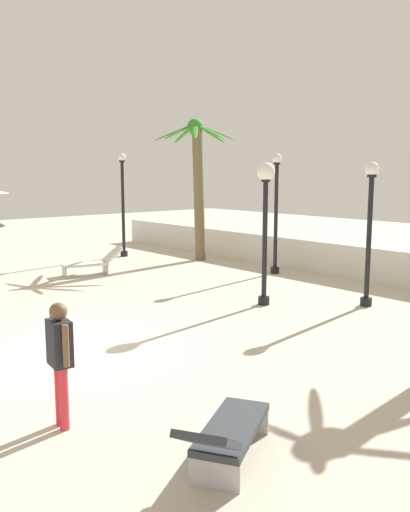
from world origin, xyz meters
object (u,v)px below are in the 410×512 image
(lamp_post_0, at_px, (370,224))
(lounge_chair_1, at_px, (226,433))
(lamp_post_3, at_px, (265,208))
(lounge_chair_0, at_px, (93,262))
(palm_tree_0, at_px, (198,172))
(lamp_post_2, at_px, (276,208))
(guest_2, at_px, (60,353))
(lamp_post_1, at_px, (123,201))

(lamp_post_0, height_order, lounge_chair_1, lamp_post_0)
(lamp_post_3, xyz_separation_m, lounge_chair_0, (-6.20, -1.26, -1.95))
(lounge_chair_0, bearing_deg, lounge_chair_1, -21.90)
(palm_tree_0, bearing_deg, lamp_post_2, 1.19)
(lounge_chair_0, distance_m, guest_2, 10.47)
(lounge_chair_0, xyz_separation_m, lounge_chair_1, (11.02, -4.43, 0.01))
(guest_2, bearing_deg, lounge_chair_1, 24.49)
(lamp_post_0, xyz_separation_m, lamp_post_3, (-1.69, -1.80, 0.37))
(lamp_post_1, xyz_separation_m, lamp_post_3, (8.82, -1.53, 0.23))
(lamp_post_3, bearing_deg, palm_tree_0, 153.32)
(lamp_post_0, xyz_separation_m, lounge_chair_1, (3.13, -7.48, -1.57))
(lounge_chair_0, height_order, lounge_chair_1, lounge_chair_0)
(lounge_chair_0, relative_size, guest_2, 1.21)
(lounge_chair_1, distance_m, guest_2, 2.32)
(palm_tree_0, distance_m, lounge_chair_0, 5.29)
(lamp_post_0, height_order, guest_2, lamp_post_0)
(lounge_chair_0, xyz_separation_m, guest_2, (8.98, -5.36, 0.58))
(lamp_post_1, distance_m, lounge_chair_1, 15.52)
(lounge_chair_1, relative_size, guest_2, 1.17)
(lamp_post_0, bearing_deg, lamp_post_1, -178.52)
(lamp_post_0, bearing_deg, lounge_chair_1, -67.33)
(lamp_post_0, height_order, lamp_post_2, lamp_post_2)
(lamp_post_0, relative_size, lamp_post_3, 1.00)
(palm_tree_0, distance_m, lounge_chair_1, 14.59)
(lamp_post_3, height_order, lounge_chair_1, lamp_post_3)
(lamp_post_1, distance_m, lamp_post_2, 6.44)
(palm_tree_0, xyz_separation_m, lounge_chair_0, (0.19, -4.47, -2.83))
(palm_tree_0, bearing_deg, lamp_post_1, -145.14)
(lamp_post_3, distance_m, lounge_chair_1, 7.70)
(lamp_post_1, xyz_separation_m, guest_2, (11.59, -8.14, -1.15))
(guest_2, bearing_deg, lamp_post_3, 112.74)
(lamp_post_3, bearing_deg, lounge_chair_1, -49.75)
(lamp_post_0, distance_m, guest_2, 8.54)
(lounge_chair_1, bearing_deg, lounge_chair_0, 158.10)
(lamp_post_2, height_order, lounge_chair_0, lamp_post_2)
(lamp_post_1, relative_size, lamp_post_3, 1.14)
(lamp_post_3, bearing_deg, lamp_post_2, 128.59)
(palm_tree_0, height_order, lounge_chair_0, palm_tree_0)
(lounge_chair_1, bearing_deg, lamp_post_3, 130.25)
(lamp_post_1, xyz_separation_m, lamp_post_2, (6.19, 1.77, -0.02))
(lamp_post_1, distance_m, lamp_post_3, 8.95)
(lamp_post_3, distance_m, guest_2, 7.30)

